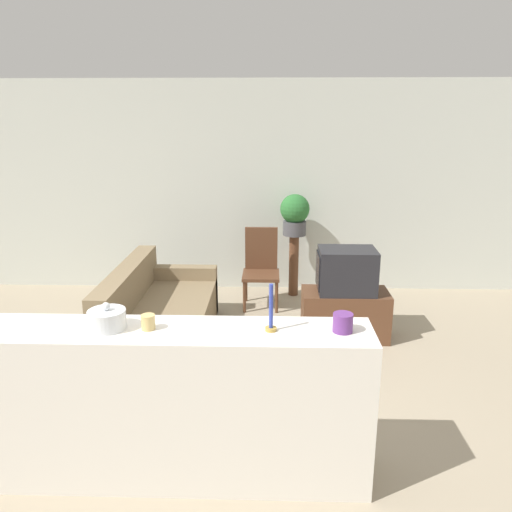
{
  "coord_description": "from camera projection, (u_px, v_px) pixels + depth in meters",
  "views": [
    {
      "loc": [
        0.61,
        -3.03,
        2.25
      ],
      "look_at": [
        0.46,
        1.94,
        0.85
      ],
      "focal_mm": 35.0,
      "sensor_mm": 36.0,
      "label": 1
    }
  ],
  "objects": [
    {
      "name": "wall_back",
      "position": [
        224.0,
        188.0,
        6.48
      ],
      "size": [
        9.0,
        0.06,
        2.7
      ],
      "color": "silver",
      "rests_on": "ground_plane"
    },
    {
      "name": "ground_plane",
      "position": [
        184.0,
        444.0,
        3.54
      ],
      "size": [
        14.0,
        14.0,
        0.0
      ],
      "primitive_type": "plane",
      "color": "tan"
    },
    {
      "name": "tv_stand",
      "position": [
        345.0,
        314.0,
        5.2
      ],
      "size": [
        0.89,
        0.45,
        0.5
      ],
      "color": "brown",
      "rests_on": "ground_plane"
    },
    {
      "name": "candlestick",
      "position": [
        271.0,
        315.0,
        2.93
      ],
      "size": [
        0.07,
        0.07,
        0.29
      ],
      "color": "#B7933D",
      "rests_on": "foreground_counter"
    },
    {
      "name": "candle_jar",
      "position": [
        148.0,
        322.0,
        2.97
      ],
      "size": [
        0.08,
        0.08,
        0.09
      ],
      "color": "tan",
      "rests_on": "foreground_counter"
    },
    {
      "name": "decorative_bowl",
      "position": [
        107.0,
        319.0,
        2.97
      ],
      "size": [
        0.22,
        0.22,
        0.17
      ],
      "color": "silver",
      "rests_on": "foreground_counter"
    },
    {
      "name": "television",
      "position": [
        346.0,
        271.0,
        5.07
      ],
      "size": [
        0.59,
        0.42,
        0.45
      ],
      "color": "#232328",
      "rests_on": "tv_stand"
    },
    {
      "name": "couch",
      "position": [
        159.0,
        318.0,
        5.05
      ],
      "size": [
        0.91,
        1.81,
        0.8
      ],
      "color": "#847051",
      "rests_on": "ground_plane"
    },
    {
      "name": "wooden_chair",
      "position": [
        261.0,
        265.0,
        6.05
      ],
      "size": [
        0.44,
        0.44,
        0.95
      ],
      "color": "brown",
      "rests_on": "ground_plane"
    },
    {
      "name": "coffee_tin",
      "position": [
        343.0,
        323.0,
        2.93
      ],
      "size": [
        0.12,
        0.12,
        0.11
      ],
      "color": "#66337F",
      "rests_on": "foreground_counter"
    },
    {
      "name": "plant_stand",
      "position": [
        294.0,
        265.0,
        6.41
      ],
      "size": [
        0.12,
        0.12,
        0.8
      ],
      "color": "brown",
      "rests_on": "ground_plane"
    },
    {
      "name": "foreground_counter",
      "position": [
        172.0,
        405.0,
        3.11
      ],
      "size": [
        2.45,
        0.44,
        1.02
      ],
      "color": "white",
      "rests_on": "ground_plane"
    },
    {
      "name": "potted_plant",
      "position": [
        295.0,
        213.0,
        6.22
      ],
      "size": [
        0.37,
        0.37,
        0.52
      ],
      "color": "#4C4C51",
      "rests_on": "plant_stand"
    }
  ]
}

